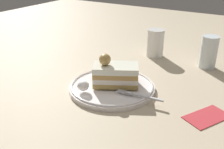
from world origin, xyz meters
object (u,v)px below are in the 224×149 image
object	(u,v)px
cake_slice	(115,74)
whipped_cream_dollop	(83,85)
drink_glass_far	(155,45)
folded_napkin	(207,116)
dessert_plate	(112,87)
drink_glass_near	(208,54)
fork	(138,95)

from	to	relation	value
cake_slice	whipped_cream_dollop	size ratio (longest dim) A/B	4.52
whipped_cream_dollop	drink_glass_far	distance (m)	0.40
cake_slice	folded_napkin	xyz separation A→B (m)	(-0.26, 0.01, -0.05)
dessert_plate	folded_napkin	size ratio (longest dim) A/B	2.22
whipped_cream_dollop	drink_glass_near	xyz separation A→B (m)	(-0.24, -0.38, 0.02)
fork	drink_glass_far	size ratio (longest dim) A/B	1.24
drink_glass_far	folded_napkin	xyz separation A→B (m)	(-0.27, 0.32, -0.04)
fork	drink_glass_near	xyz separation A→B (m)	(-0.10, -0.33, 0.03)
folded_napkin	whipped_cream_dollop	bearing A→B (deg)	12.72
drink_glass_near	drink_glass_far	world-z (taller)	drink_glass_near
cake_slice	drink_glass_near	xyz separation A→B (m)	(-0.19, -0.31, -0.00)
dessert_plate	drink_glass_near	world-z (taller)	drink_glass_near
drink_glass_far	drink_glass_near	bearing A→B (deg)	177.42
cake_slice	drink_glass_far	size ratio (longest dim) A/B	1.39
folded_napkin	dessert_plate	bearing A→B (deg)	-0.48
whipped_cream_dollop	cake_slice	bearing A→B (deg)	-124.49
dessert_plate	drink_glass_far	xyz separation A→B (m)	(0.00, -0.32, 0.04)
dessert_plate	folded_napkin	xyz separation A→B (m)	(-0.27, 0.00, -0.01)
drink_glass_far	folded_napkin	size ratio (longest dim) A/B	0.93
dessert_plate	drink_glass_far	size ratio (longest dim) A/B	2.38
fork	folded_napkin	bearing A→B (deg)	-172.86
fork	drink_glass_near	world-z (taller)	drink_glass_near
cake_slice	fork	bearing A→B (deg)	162.10
fork	drink_glass_far	world-z (taller)	drink_glass_far
dessert_plate	cake_slice	world-z (taller)	cake_slice
cake_slice	drink_glass_far	world-z (taller)	cake_slice
drink_glass_near	whipped_cream_dollop	bearing A→B (deg)	57.97
cake_slice	folded_napkin	world-z (taller)	cake_slice
whipped_cream_dollop	drink_glass_far	size ratio (longest dim) A/B	0.31
whipped_cream_dollop	folded_napkin	xyz separation A→B (m)	(-0.32, -0.07, -0.03)
cake_slice	drink_glass_near	bearing A→B (deg)	-121.37
fork	folded_napkin	distance (m)	0.18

